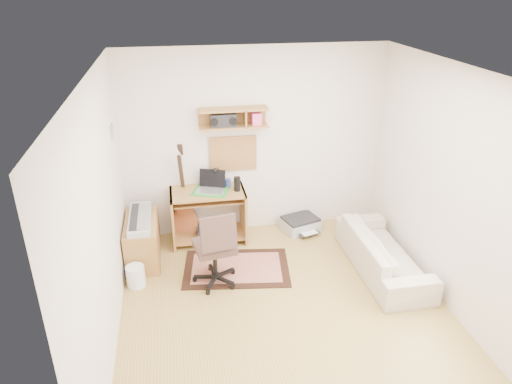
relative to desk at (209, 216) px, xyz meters
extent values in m
cube|color=#AB8A47|center=(0.69, -1.73, -0.38)|extent=(3.60, 4.00, 0.01)
cube|color=white|center=(0.69, -1.73, 2.23)|extent=(3.60, 4.00, 0.01)
cube|color=beige|center=(0.69, 0.28, 0.93)|extent=(3.60, 0.01, 2.60)
cube|color=beige|center=(-1.11, -1.73, 0.93)|extent=(0.01, 4.00, 2.60)
cube|color=beige|center=(2.50, -1.73, 0.93)|extent=(0.01, 4.00, 2.60)
cube|color=#A9763B|center=(0.39, 0.15, 1.32)|extent=(0.90, 0.25, 0.26)
cube|color=tan|center=(0.39, 0.25, 0.79)|extent=(0.64, 0.03, 0.49)
cube|color=#4C8CBF|center=(-1.10, -0.23, 1.34)|extent=(0.02, 0.20, 0.15)
cylinder|color=black|center=(0.40, -0.05, 0.47)|extent=(0.09, 0.09, 0.19)
cylinder|color=#2E448C|center=(0.29, 0.10, 0.43)|extent=(0.08, 0.08, 0.11)
cube|color=black|center=(0.26, 0.15, 1.30)|extent=(0.33, 0.15, 0.17)
cube|color=tan|center=(0.27, -0.78, -0.37)|extent=(1.42, 1.05, 0.02)
cube|color=#A9763B|center=(-0.89, -0.33, -0.10)|extent=(0.40, 0.90, 0.55)
cube|color=#B2B5BA|center=(-0.89, -0.33, 0.21)|extent=(0.27, 0.85, 0.07)
cylinder|color=white|center=(-0.96, -0.92, -0.24)|extent=(0.25, 0.25, 0.26)
cube|color=#A5A8AA|center=(1.33, 0.05, -0.29)|extent=(0.59, 0.52, 0.19)
imported|color=#BBAE94|center=(2.07, -1.12, -0.04)|extent=(0.50, 1.70, 0.66)
camera|label=1|loc=(-0.38, -5.81, 3.03)|focal=33.32mm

